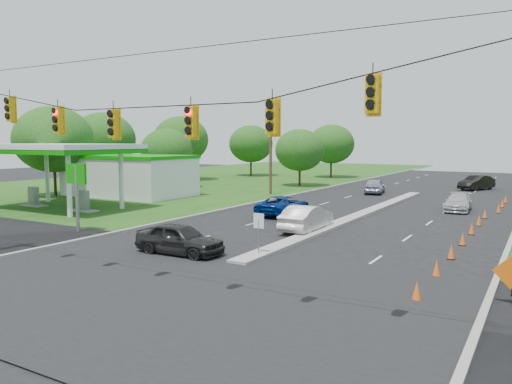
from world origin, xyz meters
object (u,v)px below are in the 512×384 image
Objects in this scene: black_sedan at (180,239)px; blue_pickup at (283,205)px; gas_station at (119,171)px; white_sedan at (307,218)px.

blue_pickup is at bearing 5.48° from black_sedan.
black_sedan is at bearing -38.13° from gas_station.
white_sedan is at bearing 129.30° from blue_pickup.
gas_station reaches higher than black_sedan.
gas_station is at bearing -6.33° from blue_pickup.
white_sedan reaches higher than black_sedan.
gas_station is 4.39× the size of black_sedan.
black_sedan is at bearing 72.12° from white_sedan.
blue_pickup is (-4.16, 5.04, -0.07)m from white_sedan.
gas_station reaches higher than white_sedan.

